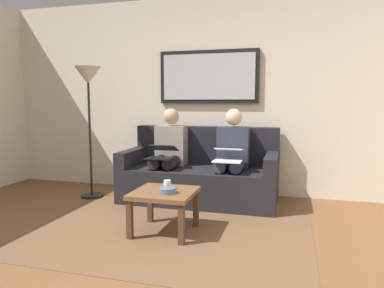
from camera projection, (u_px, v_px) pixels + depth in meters
name	position (u px, v px, depth m)	size (l,w,h in m)	color
ground_plane	(127.00, 284.00, 2.52)	(6.00, 5.20, 0.10)	brown
wall_rear	(210.00, 96.00, 4.85)	(6.00, 0.12, 2.60)	beige
area_rug	(167.00, 234.00, 3.33)	(2.60, 1.80, 0.01)	brown
couch	(201.00, 175.00, 4.50)	(1.88, 0.90, 0.90)	black
framed_mirror	(208.00, 77.00, 4.73)	(1.33, 0.05, 0.69)	black
coffee_table	(164.00, 198.00, 3.35)	(0.56, 0.56, 0.40)	brown
cup	(167.00, 185.00, 3.39)	(0.07, 0.07, 0.09)	silver
bowl	(167.00, 190.00, 3.25)	(0.16, 0.16, 0.05)	slate
person_left	(232.00, 153.00, 4.30)	(0.38, 0.58, 1.14)	#2D3342
laptop_white	(228.00, 155.00, 4.06)	(0.32, 0.35, 0.15)	white
person_right	(169.00, 151.00, 4.51)	(0.38, 0.58, 1.14)	gray
laptop_black	(162.00, 152.00, 4.28)	(0.31, 0.35, 0.16)	black
standing_lamp	(88.00, 90.00, 4.49)	(0.32, 0.32, 1.66)	black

